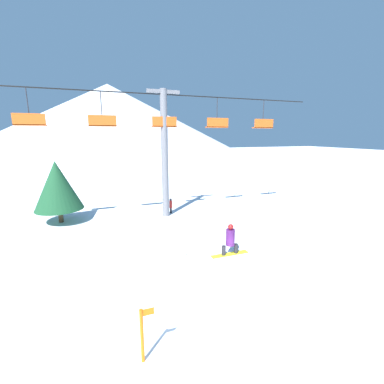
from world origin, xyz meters
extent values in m
plane|color=white|center=(0.00, 0.00, 0.00)|extent=(220.00, 220.00, 0.00)
cone|color=silver|center=(0.00, 72.72, 10.05)|extent=(79.84, 79.84, 20.10)
cube|color=white|center=(0.53, 0.25, 0.80)|extent=(2.71, 4.08, 1.60)
cube|color=silver|center=(0.53, 2.24, 1.57)|extent=(2.71, 0.10, 0.06)
cube|color=yellow|center=(0.78, 1.61, 1.61)|extent=(1.57, 0.26, 0.03)
cylinder|color=black|center=(0.51, 1.61, 1.81)|extent=(0.16, 0.16, 0.38)
cylinder|color=black|center=(1.06, 1.61, 1.81)|extent=(0.16, 0.16, 0.38)
cylinder|color=#471956|center=(0.78, 1.61, 2.33)|extent=(0.35, 0.35, 0.65)
sphere|color=maroon|center=(0.78, 1.61, 2.76)|extent=(0.22, 0.22, 0.22)
cylinder|color=slate|center=(0.87, 12.24, 4.74)|extent=(0.51, 0.51, 9.48)
cube|color=slate|center=(0.87, 12.24, 9.28)|extent=(2.40, 0.24, 0.24)
cylinder|color=black|center=(0.87, 12.24, 9.08)|extent=(25.12, 0.08, 0.08)
cylinder|color=#28282D|center=(-7.67, 12.24, 7.96)|extent=(0.06, 0.06, 2.24)
cube|color=#E05619|center=(-7.67, 12.24, 6.84)|extent=(1.80, 0.44, 0.08)
cube|color=#E05619|center=(-7.67, 12.06, 7.19)|extent=(1.80, 0.08, 0.70)
cylinder|color=#28282D|center=(-3.40, 12.24, 7.96)|extent=(0.06, 0.06, 2.24)
cube|color=#E05619|center=(-3.40, 12.24, 6.84)|extent=(1.80, 0.44, 0.08)
cube|color=#E05619|center=(-3.40, 12.06, 7.19)|extent=(1.80, 0.08, 0.70)
cylinder|color=#28282D|center=(0.87, 12.24, 7.96)|extent=(0.06, 0.06, 2.24)
cube|color=#E05619|center=(0.87, 12.24, 6.84)|extent=(1.80, 0.44, 0.08)
cube|color=#E05619|center=(0.87, 12.06, 7.19)|extent=(1.80, 0.08, 0.70)
cylinder|color=#28282D|center=(5.14, 12.24, 7.96)|extent=(0.06, 0.06, 2.24)
cube|color=#E05619|center=(5.14, 12.24, 6.84)|extent=(1.80, 0.44, 0.08)
cube|color=#E05619|center=(5.14, 12.06, 7.19)|extent=(1.80, 0.08, 0.70)
cylinder|color=#28282D|center=(9.42, 12.24, 7.96)|extent=(0.06, 0.06, 2.24)
cube|color=#E05619|center=(9.42, 12.24, 6.84)|extent=(1.80, 0.44, 0.08)
cube|color=#E05619|center=(9.42, 12.06, 7.19)|extent=(1.80, 0.08, 0.70)
cylinder|color=#4C3823|center=(-6.73, 13.33, 0.50)|extent=(0.32, 0.32, 1.00)
cone|color=#194728|center=(-6.73, 13.33, 2.75)|extent=(3.29, 3.29, 3.49)
cylinder|color=orange|center=(-3.08, -0.58, 0.83)|extent=(0.10, 0.10, 1.66)
cube|color=orange|center=(-2.90, -0.58, 1.54)|extent=(0.36, 0.02, 0.20)
cylinder|color=black|center=(1.41, 12.76, 0.23)|extent=(0.17, 0.17, 0.45)
cylinder|color=red|center=(1.41, 12.76, 0.75)|extent=(0.24, 0.24, 0.60)
sphere|color=#232328|center=(1.41, 12.76, 1.14)|extent=(0.18, 0.18, 0.18)
camera|label=1|loc=(-3.85, -6.71, 6.24)|focal=24.00mm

